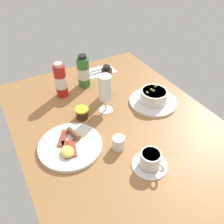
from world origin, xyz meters
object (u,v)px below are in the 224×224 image
object	(u,v)px
jam_jar	(82,113)
sauce_bottle_green	(83,72)
coffee_cup	(150,160)
wine_glass	(106,89)
sauce_bottle_brown	(107,82)
sauce_bottle_red	(61,81)
cutlery_setting	(97,72)
breakfast_plate	(70,146)
creamer_jug	(119,143)
porridge_bowl	(153,98)

from	to	relation	value
jam_jar	sauce_bottle_green	xyz separation A→B (cm)	(23.46, -11.14, 5.51)
coffee_cup	wine_glass	world-z (taller)	wine_glass
sauce_bottle_brown	wine_glass	bearing A→B (deg)	149.19
jam_jar	sauce_bottle_red	distance (cm)	21.50
coffee_cup	jam_jar	bearing A→B (deg)	15.87
cutlery_setting	coffee_cup	distance (cm)	70.26
breakfast_plate	sauce_bottle_brown	bearing A→B (deg)	-50.67
creamer_jug	sauce_bottle_green	bearing A→B (deg)	-7.54
wine_glass	breakfast_plate	size ratio (longest dim) A/B	0.73
porridge_bowl	cutlery_setting	size ratio (longest dim) A/B	1.15
wine_glass	jam_jar	bearing A→B (deg)	87.54
coffee_cup	breakfast_plate	xyz separation A→B (cm)	(22.35, 21.78, -2.00)
wine_glass	jam_jar	size ratio (longest dim) A/B	3.10
cutlery_setting	sauce_bottle_brown	bearing A→B (deg)	165.69
porridge_bowl	sauce_bottle_green	distance (cm)	38.28
sauce_bottle_green	cutlery_setting	bearing A→B (deg)	-54.22
cutlery_setting	sauce_bottle_brown	world-z (taller)	sauce_bottle_brown
sauce_bottle_red	porridge_bowl	bearing A→B (deg)	-127.43
cutlery_setting	sauce_bottle_green	bearing A→B (deg)	125.78
jam_jar	sauce_bottle_red	xyz separation A→B (cm)	(20.64, 1.65, 5.82)
jam_jar	wine_glass	bearing A→B (deg)	-92.46
wine_glass	sauce_bottle_green	size ratio (longest dim) A/B	1.05
cutlery_setting	wine_glass	bearing A→B (deg)	160.06
wine_glass	sauce_bottle_brown	distance (cm)	12.76
porridge_bowl	sauce_bottle_green	bearing A→B (deg)	37.27
jam_jar	sauce_bottle_green	distance (cm)	26.55
sauce_bottle_red	creamer_jug	bearing A→B (deg)	-171.53
jam_jar	porridge_bowl	bearing A→B (deg)	-101.18
cutlery_setting	sauce_bottle_brown	xyz separation A→B (cm)	(-22.57, 5.76, 7.22)
coffee_cup	sauce_bottle_green	distance (cm)	60.14
cutlery_setting	wine_glass	world-z (taller)	wine_glass
creamer_jug	sauce_bottle_red	size ratio (longest dim) A/B	0.34
wine_glass	jam_jar	xyz separation A→B (cm)	(0.50, 11.69, -8.94)
coffee_cup	creamer_jug	bearing A→B (deg)	22.74
jam_jar	sauce_bottle_green	world-z (taller)	sauce_bottle_green
coffee_cup	sauce_bottle_brown	bearing A→B (deg)	-9.23
coffee_cup	breakfast_plate	size ratio (longest dim) A/B	0.52
porridge_bowl	jam_jar	bearing A→B (deg)	78.82
creamer_jug	sauce_bottle_brown	size ratio (longest dim) A/B	0.37
coffee_cup	wine_glass	distance (cm)	36.99
wine_glass	sauce_bottle_red	bearing A→B (deg)	32.25
porridge_bowl	sauce_bottle_brown	bearing A→B (deg)	44.24
porridge_bowl	creamer_jug	bearing A→B (deg)	119.83
coffee_cup	creamer_jug	size ratio (longest dim) A/B	2.17
sauce_bottle_brown	sauce_bottle_green	distance (cm)	15.15
sauce_bottle_red	breakfast_plate	size ratio (longest dim) A/B	0.72
sauce_bottle_red	sauce_bottle_brown	bearing A→B (deg)	-118.75
sauce_bottle_green	wine_glass	bearing A→B (deg)	-178.69
jam_jar	sauce_bottle_brown	bearing A→B (deg)	-61.02
breakfast_plate	wine_glass	bearing A→B (deg)	-59.51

